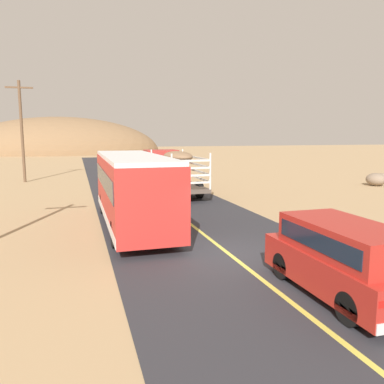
% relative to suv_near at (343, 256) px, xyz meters
% --- Properties ---
extents(ground_plane, '(240.00, 240.00, 0.00)m').
position_rel_suv_near_xyz_m(ground_plane, '(-1.42, 4.35, -1.09)').
color(ground_plane, tan).
extents(road_surface, '(8.00, 120.00, 0.02)m').
position_rel_suv_near_xyz_m(road_surface, '(-1.42, 4.35, -1.08)').
color(road_surface, '#2D2D33').
rests_on(road_surface, ground).
extents(road_centre_line, '(0.16, 117.60, 0.00)m').
position_rel_suv_near_xyz_m(road_centre_line, '(-1.42, 4.35, -1.06)').
color(road_centre_line, '#D8CC4C').
rests_on(road_centre_line, road_surface).
extents(suv_near, '(1.90, 4.62, 1.93)m').
position_rel_suv_near_xyz_m(suv_near, '(0.00, 0.00, 0.00)').
color(suv_near, '#B2261E').
rests_on(suv_near, road_surface).
extents(livestock_truck, '(2.53, 9.70, 3.02)m').
position_rel_suv_near_xyz_m(livestock_truck, '(0.13, 20.28, 0.70)').
color(livestock_truck, '#B2332D').
rests_on(livestock_truck, road_surface).
extents(bus, '(2.54, 10.00, 3.21)m').
position_rel_suv_near_xyz_m(bus, '(-4.00, 9.30, 0.66)').
color(bus, red).
rests_on(bus, road_surface).
extents(car_far, '(1.90, 4.62, 1.93)m').
position_rel_suv_near_xyz_m(car_far, '(0.04, 33.88, 0.00)').
color(car_far, '#8C7259').
rests_on(car_far, road_surface).
extents(power_pole_mid, '(2.20, 0.24, 8.68)m').
position_rel_suv_near_xyz_m(power_pole_mid, '(-10.77, 28.49, 3.55)').
color(power_pole_mid, brown).
rests_on(power_pole_mid, ground).
extents(boulder_near_shoulder, '(0.78, 0.98, 0.46)m').
position_rel_suv_near_xyz_m(boulder_near_shoulder, '(21.69, 22.14, -0.86)').
color(boulder_near_shoulder, '#84705B').
rests_on(boulder_near_shoulder, ground).
extents(boulder_mid_field, '(1.49, 1.63, 1.03)m').
position_rel_suv_near_xyz_m(boulder_mid_field, '(16.91, 17.63, -0.57)').
color(boulder_mid_field, '#84705B').
rests_on(boulder_mid_field, ground).
extents(distant_hill, '(43.58, 23.64, 15.98)m').
position_rel_suv_near_xyz_m(distant_hill, '(-9.46, 82.50, -1.09)').
color(distant_hill, olive).
rests_on(distant_hill, ground).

